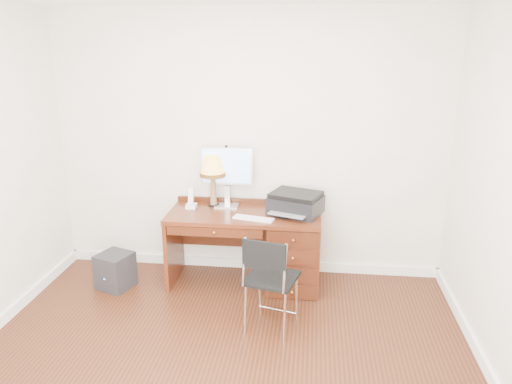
# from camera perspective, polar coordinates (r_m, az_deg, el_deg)

# --- Properties ---
(ground) EXTENTS (4.00, 4.00, 0.00)m
(ground) POSITION_cam_1_polar(r_m,az_deg,el_deg) (4.04, -4.18, -19.28)
(ground) COLOR #32160B
(ground) RESTS_ON ground
(room_shell) EXTENTS (4.00, 4.00, 4.00)m
(room_shell) POSITION_cam_1_polar(r_m,az_deg,el_deg) (4.52, -2.67, -14.08)
(room_shell) COLOR silver
(room_shell) RESTS_ON ground
(desk) EXTENTS (1.50, 0.67, 0.75)m
(desk) POSITION_cam_1_polar(r_m,az_deg,el_deg) (5.01, 2.36, -6.17)
(desk) COLOR #572412
(desk) RESTS_ON ground
(monitor) EXTENTS (0.53, 0.17, 0.61)m
(monitor) POSITION_cam_1_polar(r_m,az_deg,el_deg) (5.03, -3.37, 2.59)
(monitor) COLOR silver
(monitor) RESTS_ON desk
(keyboard) EXTENTS (0.40, 0.20, 0.01)m
(keyboard) POSITION_cam_1_polar(r_m,az_deg,el_deg) (4.74, -0.30, -3.05)
(keyboard) COLOR white
(keyboard) RESTS_ON desk
(mouse_pad) EXTENTS (0.21, 0.21, 0.04)m
(mouse_pad) POSITION_cam_1_polar(r_m,az_deg,el_deg) (4.84, 3.56, -2.58)
(mouse_pad) COLOR black
(mouse_pad) RESTS_ON desk
(printer) EXTENTS (0.58, 0.51, 0.21)m
(printer) POSITION_cam_1_polar(r_m,az_deg,el_deg) (4.88, 4.56, -1.28)
(printer) COLOR black
(printer) RESTS_ON desk
(leg_lamp) EXTENTS (0.26, 0.26, 0.54)m
(leg_lamp) POSITION_cam_1_polar(r_m,az_deg,el_deg) (5.02, -4.98, 2.67)
(leg_lamp) COLOR black
(leg_lamp) RESTS_ON desk
(phone) EXTENTS (0.10, 0.10, 0.21)m
(phone) POSITION_cam_1_polar(r_m,az_deg,el_deg) (5.07, -7.42, -1.17)
(phone) COLOR white
(phone) RESTS_ON desk
(pen_cup) EXTENTS (0.08, 0.08, 0.10)m
(pen_cup) POSITION_cam_1_polar(r_m,az_deg,el_deg) (4.94, 2.65, -1.69)
(pen_cup) COLOR black
(pen_cup) RESTS_ON desk
(chair) EXTENTS (0.49, 0.50, 0.86)m
(chair) POSITION_cam_1_polar(r_m,az_deg,el_deg) (4.18, 1.73, -9.40)
(chair) COLOR black
(chair) RESTS_ON ground
(equipment_box) EXTENTS (0.39, 0.39, 0.35)m
(equipment_box) POSITION_cam_1_polar(r_m,az_deg,el_deg) (5.23, -15.79, -8.63)
(equipment_box) COLOR black
(equipment_box) RESTS_ON ground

